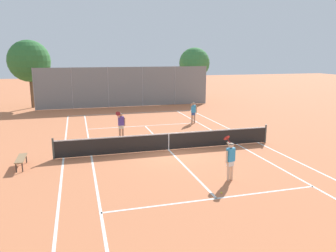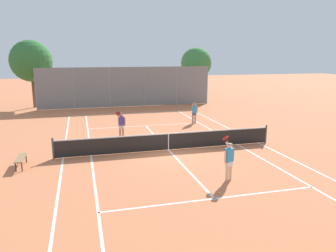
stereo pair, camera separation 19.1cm
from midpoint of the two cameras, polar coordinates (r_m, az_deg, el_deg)
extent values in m
plane|color=#C67047|center=(17.92, -0.18, -4.19)|extent=(120.00, 120.00, 0.00)
cube|color=silver|center=(29.28, -6.39, 2.26)|extent=(11.00, 0.10, 0.01)
cube|color=silver|center=(17.36, -18.05, -5.36)|extent=(0.10, 23.80, 0.01)
cube|color=silver|center=(20.04, 15.18, -2.83)|extent=(0.10, 23.80, 0.01)
cube|color=silver|center=(17.34, -13.51, -5.11)|extent=(0.10, 23.80, 0.01)
cube|color=silver|center=(19.39, 11.69, -3.15)|extent=(0.10, 23.80, 0.01)
cube|color=silver|center=(12.26, 8.00, -12.38)|extent=(8.26, 0.10, 0.01)
cube|color=silver|center=(23.96, -4.25, 0.04)|extent=(8.26, 0.10, 0.01)
cube|color=silver|center=(17.92, -0.18, -4.18)|extent=(0.10, 12.80, 0.01)
cylinder|color=#474C47|center=(17.24, -19.66, -3.76)|extent=(0.10, 0.10, 1.07)
cylinder|color=#474C47|center=(20.15, 16.36, -1.26)|extent=(0.10, 0.10, 1.07)
cube|color=black|center=(17.80, -0.18, -2.75)|extent=(11.90, 0.02, 0.89)
cube|color=white|center=(17.68, -0.18, -1.33)|extent=(11.90, 0.03, 0.06)
cube|color=white|center=(17.80, -0.18, -2.81)|extent=(0.05, 0.03, 0.89)
cylinder|color=beige|center=(13.81, 10.09, -7.72)|extent=(0.13, 0.13, 0.82)
cylinder|color=beige|center=(13.93, 10.62, -7.56)|extent=(0.13, 0.13, 0.82)
cube|color=white|center=(13.76, 10.41, -6.35)|extent=(0.32, 0.26, 0.24)
cube|color=#3399D8|center=(13.65, 10.47, -4.92)|extent=(0.39, 0.30, 0.56)
sphere|color=beige|center=(13.54, 10.53, -3.34)|extent=(0.22, 0.22, 0.22)
cylinder|color=black|center=(13.52, 10.54, -3.07)|extent=(0.23, 0.23, 0.02)
cylinder|color=beige|center=(13.52, 9.80, -5.33)|extent=(0.08, 0.08, 0.52)
cylinder|color=beige|center=(13.75, 10.49, -3.53)|extent=(0.22, 0.46, 0.35)
cylinder|color=maroon|center=(13.98, 10.13, -2.58)|extent=(0.11, 0.25, 0.22)
cylinder|color=maroon|center=(14.03, 9.81, -2.04)|extent=(0.33, 0.28, 0.23)
cylinder|color=tan|center=(20.52, -8.15, -0.99)|extent=(0.13, 0.13, 0.82)
cylinder|color=tan|center=(20.49, -8.64, -1.03)|extent=(0.13, 0.13, 0.82)
cube|color=beige|center=(20.43, -8.42, -0.11)|extent=(0.29, 0.20, 0.24)
cube|color=#4C388C|center=(20.35, -8.45, 0.88)|extent=(0.35, 0.22, 0.56)
sphere|color=tan|center=(20.28, -8.49, 1.96)|extent=(0.22, 0.22, 0.22)
cylinder|color=black|center=(20.27, -8.50, 2.14)|extent=(0.23, 0.23, 0.02)
cylinder|color=tan|center=(20.41, -7.84, 0.76)|extent=(0.08, 0.08, 0.52)
cylinder|color=tan|center=(20.14, -8.77, 1.59)|extent=(0.11, 0.46, 0.35)
cylinder|color=maroon|center=(19.84, -9.02, 1.89)|extent=(0.05, 0.25, 0.22)
cylinder|color=maroon|center=(19.70, -8.97, 2.14)|extent=(0.29, 0.21, 0.23)
cylinder|color=tan|center=(24.86, 4.41, 1.44)|extent=(0.13, 0.13, 0.82)
cylinder|color=tan|center=(24.85, 3.99, 1.45)|extent=(0.13, 0.13, 0.82)
cube|color=#334C8C|center=(24.79, 4.21, 2.19)|extent=(0.32, 0.26, 0.24)
cube|color=#3399D8|center=(24.73, 4.22, 3.01)|extent=(0.39, 0.30, 0.56)
sphere|color=tan|center=(24.67, 4.24, 3.91)|extent=(0.22, 0.22, 0.22)
cylinder|color=black|center=(24.66, 4.24, 4.06)|extent=(0.23, 0.23, 0.02)
cylinder|color=tan|center=(24.75, 4.73, 2.87)|extent=(0.08, 0.08, 0.52)
cylinder|color=tan|center=(24.54, 3.94, 3.63)|extent=(0.22, 0.46, 0.35)
sphere|color=#D1DB33|center=(12.67, 8.85, -11.41)|extent=(0.07, 0.07, 0.07)
sphere|color=#D1DB33|center=(21.52, 11.19, -1.51)|extent=(0.07, 0.07, 0.07)
cube|color=olive|center=(16.58, -24.54, -5.14)|extent=(0.36, 1.50, 0.05)
cylinder|color=#262626|center=(17.22, -23.74, -5.24)|extent=(0.05, 0.05, 0.41)
cylinder|color=#262626|center=(16.02, -24.35, -6.58)|extent=(0.05, 0.05, 0.41)
cylinder|color=#262626|center=(17.26, -24.57, -5.28)|extent=(0.05, 0.05, 0.41)
cylinder|color=#262626|center=(16.07, -25.24, -6.62)|extent=(0.05, 0.05, 0.41)
cylinder|color=gray|center=(32.65, -22.51, 5.91)|extent=(0.08, 0.08, 3.93)
cylinder|color=gray|center=(32.42, -16.54, 6.30)|extent=(0.08, 0.08, 3.93)
cylinder|color=gray|center=(32.55, -10.54, 6.62)|extent=(0.08, 0.08, 3.93)
cylinder|color=gray|center=(33.02, -4.64, 6.87)|extent=(0.08, 0.08, 3.93)
cylinder|color=gray|center=(33.83, 1.04, 7.04)|extent=(0.08, 0.08, 3.93)
cylinder|color=gray|center=(34.94, 6.41, 7.14)|extent=(0.08, 0.08, 3.93)
cube|color=slate|center=(32.74, -7.57, 6.76)|extent=(16.93, 0.02, 3.89)
cylinder|color=brown|center=(34.60, -22.77, 5.52)|extent=(0.29, 0.29, 3.11)
sphere|color=#2D6B33|center=(34.43, -23.18, 10.37)|extent=(3.95, 3.95, 3.95)
sphere|color=#2D6B33|center=(34.79, -23.17, 9.57)|extent=(2.56, 2.56, 2.56)
cylinder|color=brown|center=(38.01, 4.41, 6.85)|extent=(0.29, 0.29, 2.94)
sphere|color=#387A3D|center=(37.85, 4.48, 10.89)|extent=(3.45, 3.45, 3.45)
sphere|color=#387A3D|center=(37.83, 4.44, 10.23)|extent=(2.35, 2.35, 2.35)
camera|label=1|loc=(0.10, -90.29, -0.06)|focal=35.00mm
camera|label=2|loc=(0.10, 89.71, 0.06)|focal=35.00mm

